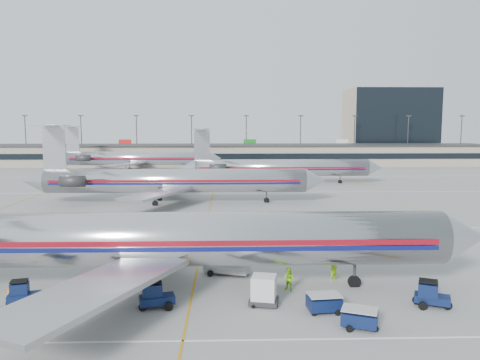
{
  "coord_description": "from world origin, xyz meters",
  "views": [
    {
      "loc": [
        2.47,
        -42.77,
        11.87
      ],
      "look_at": [
        4.29,
        20.49,
        4.5
      ],
      "focal_mm": 35.0,
      "sensor_mm": 36.0,
      "label": 1
    }
  ],
  "objects_px": {
    "tug_center": "(155,295)",
    "uld_container": "(264,290)",
    "jet_second_row": "(170,180)",
    "jet_foreground": "(138,239)",
    "belt_loader": "(228,267)"
  },
  "relations": [
    {
      "from": "tug_center",
      "to": "uld_container",
      "type": "xyz_separation_m",
      "value": [
        7.17,
        0.36,
        0.16
      ]
    },
    {
      "from": "jet_second_row",
      "to": "uld_container",
      "type": "height_order",
      "value": "jet_second_row"
    },
    {
      "from": "jet_foreground",
      "to": "belt_loader",
      "type": "height_order",
      "value": "jet_foreground"
    },
    {
      "from": "jet_second_row",
      "to": "belt_loader",
      "type": "xyz_separation_m",
      "value": [
        8.75,
        -34.99,
        -2.92
      ]
    },
    {
      "from": "jet_foreground",
      "to": "uld_container",
      "type": "bearing_deg",
      "value": -20.28
    },
    {
      "from": "jet_foreground",
      "to": "belt_loader",
      "type": "distance_m",
      "value": 7.91
    },
    {
      "from": "tug_center",
      "to": "belt_loader",
      "type": "relative_size",
      "value": 0.56
    },
    {
      "from": "uld_container",
      "to": "jet_second_row",
      "type": "bearing_deg",
      "value": 117.21
    },
    {
      "from": "jet_second_row",
      "to": "uld_container",
      "type": "relative_size",
      "value": 21.47
    },
    {
      "from": "tug_center",
      "to": "jet_foreground",
      "type": "bearing_deg",
      "value": 100.39
    },
    {
      "from": "uld_container",
      "to": "belt_loader",
      "type": "xyz_separation_m",
      "value": [
        -2.38,
        6.51,
        -0.4
      ]
    },
    {
      "from": "jet_second_row",
      "to": "uld_container",
      "type": "bearing_deg",
      "value": -74.99
    },
    {
      "from": "tug_center",
      "to": "belt_loader",
      "type": "xyz_separation_m",
      "value": [
        4.79,
        6.87,
        -0.24
      ]
    },
    {
      "from": "jet_foreground",
      "to": "uld_container",
      "type": "xyz_separation_m",
      "value": [
        8.87,
        -3.28,
        -2.76
      ]
    },
    {
      "from": "uld_container",
      "to": "tug_center",
      "type": "bearing_deg",
      "value": -164.94
    }
  ]
}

